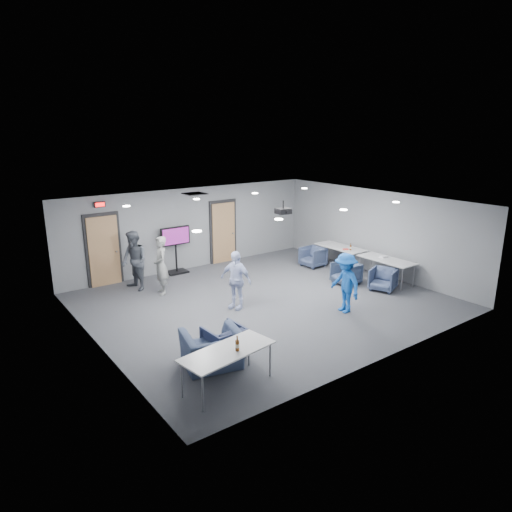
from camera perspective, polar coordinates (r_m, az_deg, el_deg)
floor at (r=12.54m, az=1.05°, el=-5.70°), size 9.00×9.00×0.00m
ceiling at (r=11.82m, az=1.11°, el=6.58°), size 9.00×9.00×0.00m
wall_back at (r=15.39m, az=-8.01°, el=3.44°), size 9.00×0.02×2.70m
wall_front at (r=9.41m, az=16.09°, el=-4.96°), size 9.00×0.02×2.70m
wall_left at (r=10.15m, az=-19.60°, el=-3.75°), size 0.02×8.00×2.70m
wall_right at (r=15.19m, az=14.72°, el=2.91°), size 0.02×8.00×2.70m
door_left at (r=14.28m, az=-18.50°, el=0.65°), size 1.06×0.17×2.24m
door_right at (r=16.00m, az=-4.11°, el=2.98°), size 1.06×0.17×2.24m
exit_sign at (r=13.99m, az=-18.96°, el=6.11°), size 0.32×0.08×0.16m
hvac_diffuser at (r=13.88m, az=-7.65°, el=7.73°), size 0.60×0.60×0.03m
downlights at (r=11.83m, az=1.11°, el=6.50°), size 6.18×3.78×0.02m
person_a at (r=13.14m, az=-11.80°, el=-1.17°), size 0.52×0.68×1.67m
person_b at (r=13.63m, az=-14.96°, el=-0.60°), size 0.79×0.95×1.75m
person_c at (r=11.85m, az=-2.56°, el=-3.01°), size 0.70×0.99×1.55m
person_d at (r=11.83m, az=11.10°, el=-3.32°), size 0.72×1.08×1.55m
chair_right_a at (r=15.70m, az=7.12°, el=-0.10°), size 0.77×0.75×0.67m
chair_right_b at (r=14.10m, az=11.18°, el=-2.14°), size 0.77×0.76×0.66m
chair_right_c at (r=13.80m, az=15.60°, el=-2.84°), size 0.92×0.91×0.65m
chair_front_a at (r=9.55m, az=-4.02°, el=-10.62°), size 0.76×0.78×0.69m
chair_front_b at (r=9.20m, az=-5.45°, el=-11.57°), size 1.32×1.21×0.73m
table_right_a at (r=15.62m, az=10.53°, el=0.99°), size 0.75×1.79×0.73m
table_right_b at (r=14.44m, az=15.99°, el=-0.57°), size 0.73×1.75×0.73m
table_front_left at (r=8.38m, az=-3.58°, el=-11.96°), size 1.87×1.00×0.73m
bottle_front at (r=8.29m, az=-2.36°, el=-11.09°), size 0.08×0.08×0.29m
bottle_right at (r=15.20m, az=11.74°, el=1.04°), size 0.06×0.06×0.24m
snack_box at (r=15.24m, az=11.14°, el=0.84°), size 0.20×0.17×0.04m
wrapper at (r=14.60m, az=15.66°, el=-0.07°), size 0.24×0.17×0.05m
tv_stand at (r=14.95m, az=-9.99°, el=1.11°), size 1.00×0.48×1.54m
projector at (r=12.47m, az=3.43°, el=5.64°), size 0.40×0.38×0.37m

